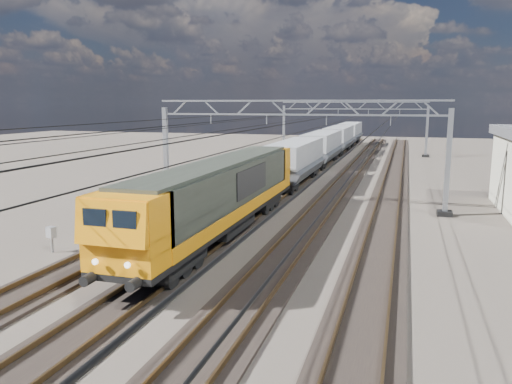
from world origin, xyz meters
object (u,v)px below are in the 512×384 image
(hopper_wagon_lead, at_px, (295,159))
(hopper_wagon_fourth, at_px, (350,132))
(locomotive, at_px, (222,193))
(hopper_wagon_mid, at_px, (322,146))
(catenary_gantry_far, at_px, (353,126))
(trackside_cabinet, at_px, (51,233))
(hopper_wagon_third, at_px, (339,137))
(catenary_gantry_mid, at_px, (296,149))

(hopper_wagon_lead, distance_m, hopper_wagon_fourth, 42.60)
(locomotive, relative_size, hopper_wagon_mid, 1.62)
(catenary_gantry_far, bearing_deg, hopper_wagon_mid, -98.93)
(hopper_wagon_lead, relative_size, trackside_cabinet, 10.60)
(catenary_gantry_far, xyz_separation_m, locomotive, (-2.00, -44.63, -1.58))
(hopper_wagon_lead, bearing_deg, hopper_wagon_mid, 90.00)
(catenary_gantry_far, relative_size, hopper_wagon_fourth, 1.53)
(locomotive, xyz_separation_m, trackside_cabinet, (-6.63, -4.92, -1.40))
(locomotive, bearing_deg, trackside_cabinet, -143.44)
(hopper_wagon_fourth, bearing_deg, trackside_cabinet, -95.81)
(locomotive, xyz_separation_m, hopper_wagon_fourth, (-0.00, 60.30, -0.09))
(hopper_wagon_mid, height_order, hopper_wagon_third, same)
(hopper_wagon_lead, height_order, hopper_wagon_third, same)
(hopper_wagon_third, xyz_separation_m, hopper_wagon_fourth, (0.00, 14.20, 0.00))
(hopper_wagon_mid, bearing_deg, hopper_wagon_lead, -90.00)
(locomotive, relative_size, hopper_wagon_lead, 1.62)
(hopper_wagon_mid, bearing_deg, trackside_cabinet, -100.21)
(catenary_gantry_mid, relative_size, hopper_wagon_third, 1.53)
(catenary_gantry_far, distance_m, hopper_wagon_fourth, 15.88)
(catenary_gantry_far, bearing_deg, hopper_wagon_third, 143.71)
(hopper_wagon_mid, height_order, trackside_cabinet, hopper_wagon_mid)
(catenary_gantry_mid, bearing_deg, hopper_wagon_fourth, 92.22)
(catenary_gantry_mid, distance_m, hopper_wagon_lead, 9.44)
(hopper_wagon_fourth, height_order, trackside_cabinet, hopper_wagon_fourth)
(catenary_gantry_mid, bearing_deg, trackside_cabinet, -122.51)
(hopper_wagon_mid, xyz_separation_m, hopper_wagon_third, (0.00, 14.20, 0.00))
(hopper_wagon_fourth, distance_m, trackside_cabinet, 65.56)
(hopper_wagon_third, bearing_deg, hopper_wagon_lead, -90.00)
(catenary_gantry_mid, xyz_separation_m, catenary_gantry_far, (0.00, 36.00, 0.00))
(hopper_wagon_mid, bearing_deg, hopper_wagon_third, 90.00)
(trackside_cabinet, bearing_deg, hopper_wagon_fourth, 99.97)
(trackside_cabinet, bearing_deg, hopper_wagon_mid, 95.56)
(catenary_gantry_far, distance_m, trackside_cabinet, 50.38)
(catenary_gantry_far, relative_size, locomotive, 0.94)
(catenary_gantry_far, height_order, trackside_cabinet, catenary_gantry_far)
(catenary_gantry_mid, height_order, hopper_wagon_fourth, catenary_gantry_mid)
(catenary_gantry_mid, bearing_deg, locomotive, -103.05)
(catenary_gantry_mid, xyz_separation_m, hopper_wagon_third, (-2.00, 37.47, -1.67))
(locomotive, bearing_deg, catenary_gantry_mid, 76.95)
(hopper_wagon_lead, relative_size, hopper_wagon_third, 1.00)
(catenary_gantry_far, bearing_deg, trackside_cabinet, -99.88)
(locomotive, bearing_deg, catenary_gantry_far, 87.43)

